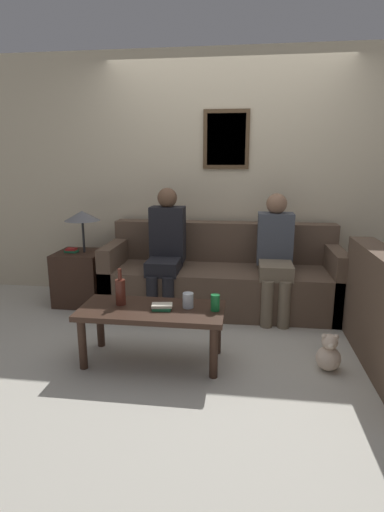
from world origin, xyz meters
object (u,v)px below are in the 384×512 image
couch_main (222,279)px  person_left (166,246)px  wine_bottle (120,291)px  person_right (275,251)px  coffee_table (152,316)px  teddy_bear (329,354)px  drinking_glass (188,300)px

couch_main → person_left: 0.67m
wine_bottle → person_right: 1.60m
person_left → coffee_table: bearing=-84.7°
couch_main → teddy_bear: (0.85, -1.19, -0.18)m
coffee_table → person_left: size_ratio=0.88×
couch_main → wine_bottle: bearing=-120.9°
person_right → person_left: bearing=-179.2°
couch_main → drinking_glass: 1.19m
couch_main → teddy_bear: 1.47m
teddy_bear → person_right: bearing=107.6°
coffee_table → drinking_glass: 0.30m
drinking_glass → teddy_bear: 1.10m
coffee_table → teddy_bear: (1.30, 0.03, -0.24)m
drinking_glass → teddy_bear: (1.03, -0.02, -0.36)m
wine_bottle → person_right: (1.22, 1.03, 0.11)m
couch_main → person_right: size_ratio=1.97×
couch_main → coffee_table: couch_main is taller
couch_main → wine_bottle: size_ratio=8.31×
drinking_glass → person_right: (0.70, 1.03, 0.16)m
couch_main → coffee_table: bearing=-110.3°
drinking_glass → person_left: 1.09m
person_left → teddy_bear: size_ratio=4.39×
teddy_bear → couch_main: bearing=125.6°
couch_main → person_left: size_ratio=1.90×
coffee_table → drinking_glass: drinking_glass is taller
coffee_table → drinking_glass: (0.27, 0.05, 0.12)m
drinking_glass → teddy_bear: size_ratio=0.40×
coffee_table → wine_bottle: size_ratio=3.83×
wine_bottle → person_right: person_right is taller
wine_bottle → teddy_bear: wine_bottle is taller
wine_bottle → drinking_glass: size_ratio=2.52×
drinking_glass → person_left: person_left is taller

